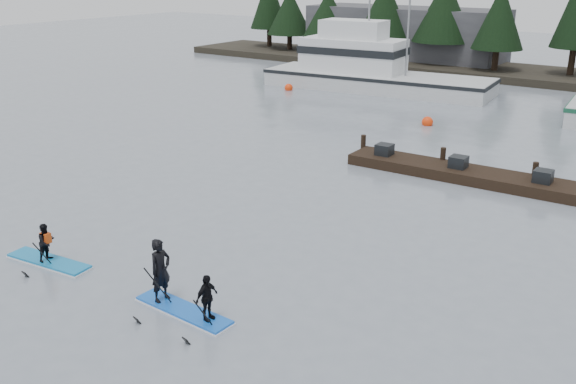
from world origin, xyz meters
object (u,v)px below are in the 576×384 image
Objects in this scene: fishing_boat_large at (370,80)px; floating_dock at (504,181)px; paddleboard_duo at (179,287)px; paddleboard_solo at (47,250)px.

fishing_boat_large reaches higher than floating_dock.
floating_dock is 4.55× the size of paddleboard_duo.
floating_dock is (15.12, -16.06, -0.48)m from fishing_boat_large.
paddleboard_duo is at bearing -3.85° from paddleboard_solo.
floating_dock is 17.93m from paddleboard_solo.
fishing_boat_large is 32.10m from paddleboard_solo.
floating_dock is 4.58× the size of paddleboard_solo.
fishing_boat_large is at bearing 94.02° from paddleboard_solo.
fishing_boat_large is 5.62× the size of paddleboard_solo.
fishing_boat_large is 33.26m from paddleboard_duo.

